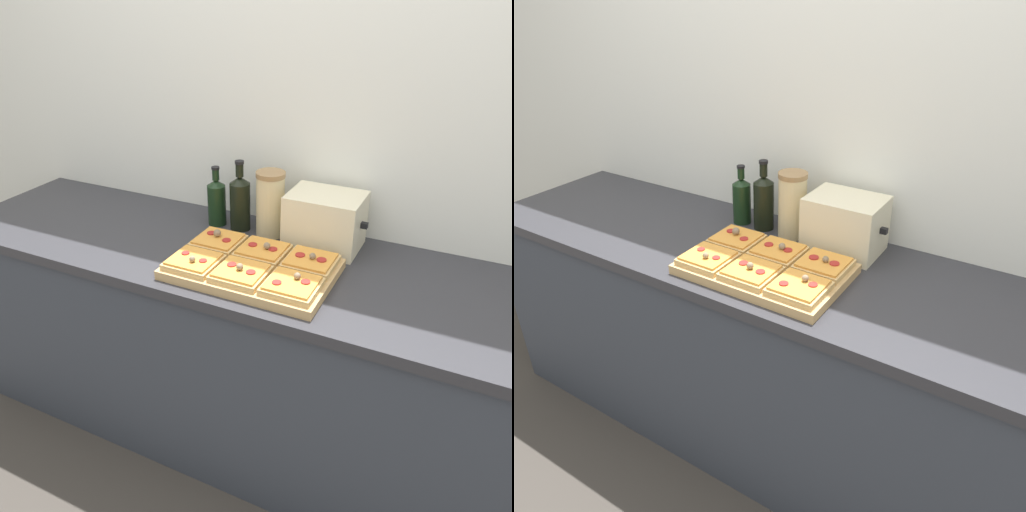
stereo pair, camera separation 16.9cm
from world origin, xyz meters
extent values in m
plane|color=#3D3833|center=(0.00, 0.00, 0.00)|extent=(12.00, 12.00, 0.00)
cube|color=silver|center=(0.00, 0.68, 1.25)|extent=(6.00, 0.06, 2.50)
cube|color=#333842|center=(0.00, 0.32, 0.43)|extent=(2.60, 0.64, 0.86)
cube|color=#2D2D33|center=(0.00, 0.32, 0.88)|extent=(2.63, 0.67, 0.04)
cube|color=tan|center=(-0.02, 0.21, 0.91)|extent=(0.55, 0.35, 0.03)
cube|color=tan|center=(-0.19, 0.29, 0.94)|extent=(0.17, 0.16, 0.02)
cube|color=orange|center=(-0.19, 0.29, 0.95)|extent=(0.15, 0.14, 0.01)
cylinder|color=maroon|center=(-0.23, 0.31, 0.96)|extent=(0.03, 0.03, 0.00)
cylinder|color=maroon|center=(-0.16, 0.28, 0.96)|extent=(0.03, 0.03, 0.00)
sphere|color=#7F6B51|center=(-0.20, 0.30, 0.97)|extent=(0.03, 0.03, 0.03)
cube|color=tan|center=(-0.02, 0.29, 0.94)|extent=(0.17, 0.16, 0.02)
cube|color=orange|center=(-0.02, 0.29, 0.95)|extent=(0.15, 0.14, 0.01)
cylinder|color=maroon|center=(-0.06, 0.29, 0.96)|extent=(0.03, 0.03, 0.00)
cylinder|color=maroon|center=(0.02, 0.29, 0.96)|extent=(0.03, 0.03, 0.00)
sphere|color=#7F6B51|center=(0.00, 0.29, 0.97)|extent=(0.02, 0.02, 0.02)
cube|color=tan|center=(0.16, 0.29, 0.94)|extent=(0.17, 0.16, 0.02)
cube|color=orange|center=(0.16, 0.29, 0.95)|extent=(0.15, 0.14, 0.01)
cylinder|color=maroon|center=(0.12, 0.29, 0.96)|extent=(0.03, 0.03, 0.00)
cylinder|color=maroon|center=(0.20, 0.29, 0.96)|extent=(0.03, 0.03, 0.00)
sphere|color=#7F6B51|center=(0.17, 0.29, 0.97)|extent=(0.02, 0.02, 0.02)
cube|color=tan|center=(-0.19, 0.12, 0.94)|extent=(0.17, 0.16, 0.02)
cube|color=orange|center=(-0.19, 0.12, 0.95)|extent=(0.15, 0.14, 0.01)
cylinder|color=maroon|center=(-0.23, 0.14, 0.96)|extent=(0.03, 0.03, 0.00)
cylinder|color=maroon|center=(-0.15, 0.12, 0.96)|extent=(0.03, 0.03, 0.00)
sphere|color=#7F6B51|center=(-0.18, 0.10, 0.97)|extent=(0.02, 0.02, 0.02)
cube|color=tan|center=(-0.02, 0.12, 0.94)|extent=(0.17, 0.16, 0.02)
cube|color=orange|center=(-0.02, 0.12, 0.95)|extent=(0.15, 0.14, 0.01)
cylinder|color=maroon|center=(-0.06, 0.14, 0.96)|extent=(0.03, 0.03, 0.00)
cylinder|color=maroon|center=(0.02, 0.12, 0.96)|extent=(0.03, 0.03, 0.00)
sphere|color=#7F6B51|center=(-0.02, 0.12, 0.97)|extent=(0.02, 0.02, 0.02)
cube|color=tan|center=(0.16, 0.12, 0.94)|extent=(0.17, 0.16, 0.02)
cube|color=orange|center=(0.16, 0.12, 0.95)|extent=(0.15, 0.14, 0.01)
cylinder|color=maroon|center=(0.12, 0.10, 0.96)|extent=(0.03, 0.03, 0.00)
cylinder|color=maroon|center=(0.20, 0.14, 0.96)|extent=(0.03, 0.03, 0.00)
sphere|color=#7F6B51|center=(0.17, 0.15, 0.97)|extent=(0.02, 0.02, 0.02)
cylinder|color=black|center=(-0.32, 0.51, 0.98)|extent=(0.07, 0.07, 0.16)
cone|color=black|center=(-0.32, 0.51, 1.07)|extent=(0.07, 0.07, 0.02)
cylinder|color=black|center=(-0.32, 0.51, 1.11)|extent=(0.03, 0.03, 0.04)
cylinder|color=black|center=(-0.32, 0.51, 1.13)|extent=(0.03, 0.03, 0.01)
cylinder|color=black|center=(-0.22, 0.51, 0.99)|extent=(0.08, 0.08, 0.19)
cone|color=black|center=(-0.22, 0.51, 1.10)|extent=(0.08, 0.08, 0.03)
cylinder|color=black|center=(-0.22, 0.51, 1.14)|extent=(0.03, 0.03, 0.05)
cylinder|color=black|center=(-0.22, 0.51, 1.17)|extent=(0.04, 0.04, 0.01)
cylinder|color=beige|center=(-0.09, 0.51, 1.02)|extent=(0.11, 0.11, 0.24)
cylinder|color=#937047|center=(-0.09, 0.51, 1.14)|extent=(0.11, 0.11, 0.02)
cube|color=beige|center=(0.13, 0.51, 1.00)|extent=(0.27, 0.20, 0.20)
cube|color=black|center=(0.13, 0.41, 1.06)|extent=(0.21, 0.01, 0.06)
cube|color=black|center=(0.28, 0.51, 1.01)|extent=(0.02, 0.02, 0.02)
camera|label=1|loc=(0.62, -1.10, 1.76)|focal=35.00mm
camera|label=2|loc=(0.77, -1.02, 1.76)|focal=35.00mm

